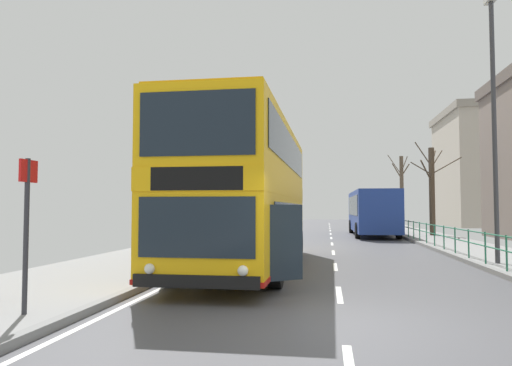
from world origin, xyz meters
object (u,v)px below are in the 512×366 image
background_bus_far_lane (372,211)px  bare_tree_far_01 (402,190)px  background_building_01 (507,168)px  street_lamp_far_side (494,107)px  double_decker_bus_main (248,193)px  bus_stop_sign_near (27,217)px  bare_tree_far_00 (432,189)px

background_bus_far_lane → bare_tree_far_01: bare_tree_far_01 is taller
background_building_01 → background_bus_far_lane: bearing=-128.6°
background_bus_far_lane → street_lamp_far_side: street_lamp_far_side is taller
double_decker_bus_main → bare_tree_far_01: size_ratio=1.75×
bus_stop_sign_near → bare_tree_far_00: size_ratio=0.42×
background_bus_far_lane → bus_stop_sign_near: (-7.66, -25.54, 0.07)m
bus_stop_sign_near → bare_tree_far_01: bearing=73.3°
background_bus_far_lane → bare_tree_far_00: bearing=-23.7°
bare_tree_far_01 → background_building_01: 13.01m
bus_stop_sign_near → background_bus_far_lane: bearing=73.3°
bare_tree_far_00 → bus_stop_sign_near: bearing=-114.9°
bare_tree_far_00 → bare_tree_far_01: size_ratio=0.90×
double_decker_bus_main → street_lamp_far_side: size_ratio=1.37×
street_lamp_far_side → bare_tree_far_00: 15.64m
double_decker_bus_main → background_bus_far_lane: (5.28, 18.29, -0.65)m
street_lamp_far_side → bare_tree_far_01: street_lamp_far_side is taller
background_bus_far_lane → bare_tree_far_01: size_ratio=1.61×
bare_tree_far_01 → double_decker_bus_main: bearing=-106.4°
background_bus_far_lane → background_building_01: 24.40m
bus_stop_sign_near → double_decker_bus_main: bearing=71.8°
bare_tree_far_01 → background_building_01: background_building_01 is taller
background_bus_far_lane → bare_tree_far_00: (3.50, -1.54, 1.42)m
background_bus_far_lane → background_building_01: (14.99, 18.77, 4.28)m
bus_stop_sign_near → background_building_01: size_ratio=0.20×
street_lamp_far_side → double_decker_bus_main: bearing=-170.2°
background_building_01 → double_decker_bus_main: bearing=-118.7°
background_bus_far_lane → background_building_01: background_building_01 is taller
bus_stop_sign_near → background_building_01: background_building_01 is taller
bus_stop_sign_near → background_building_01: bearing=62.9°
double_decker_bus_main → bare_tree_far_01: 32.21m
background_bus_far_lane → background_building_01: size_ratio=0.84×
double_decker_bus_main → bus_stop_sign_near: size_ratio=4.62×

